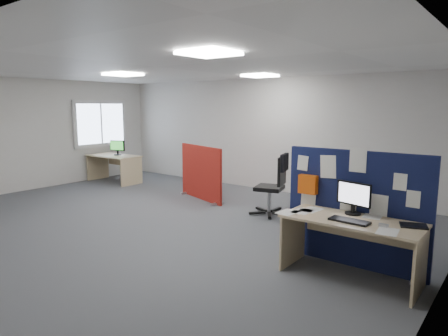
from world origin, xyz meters
The scene contains 17 objects.
floor centered at (0.00, 0.00, 0.00)m, with size 9.00×9.00×0.00m, color #575A5F.
ceiling centered at (0.00, 0.00, 2.70)m, with size 9.00×7.00×0.02m, color white.
wall_back centered at (0.00, 3.50, 1.35)m, with size 9.00×0.02×2.70m, color silver.
wall_left centered at (-4.50, 0.00, 1.35)m, with size 0.02×7.00×2.70m, color silver.
window centered at (-4.44, 2.00, 1.55)m, with size 0.06×1.70×1.30m.
ceiling_lights centered at (0.33, 0.67, 2.67)m, with size 4.10×4.10×0.04m.
navy_divider centered at (3.46, 0.10, 0.76)m, with size 1.82×0.30×1.53m.
main_desk centered at (3.58, -0.26, 0.55)m, with size 1.58×0.70×0.73m.
monitor_main centered at (3.51, -0.07, 0.95)m, with size 0.45×0.19×0.40m.
keyboard centered at (3.59, -0.42, 0.74)m, with size 0.45×0.18×0.03m, color black.
mouse centered at (3.96, -0.37, 0.74)m, with size 0.10×0.06×0.03m, color #A6A6AB.
paper_tray centered at (4.22, -0.15, 0.74)m, with size 0.28×0.22×0.01m, color black.
red_divider centered at (-0.52, 1.74, 0.58)m, with size 1.52×0.53×1.18m.
second_desk centered at (-3.68, 1.86, 0.55)m, with size 1.51×0.75×0.73m.
monitor_second centered at (-3.64, 1.93, 0.95)m, with size 0.42×0.20×0.39m.
office_chair centered at (1.45, 1.60, 0.65)m, with size 0.77×0.74×1.15m.
desk_papers centered at (3.31, -0.30, 0.73)m, with size 1.45×0.84×0.00m.
Camera 1 is at (5.14, -4.80, 2.05)m, focal length 32.00 mm.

